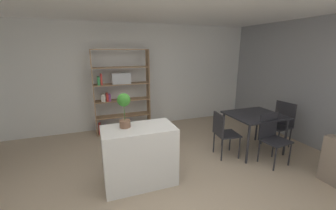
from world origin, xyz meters
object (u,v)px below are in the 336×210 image
Objects in this scene: potted_plant_on_island at (124,107)px; dining_chair_window_side at (281,121)px; open_bookshelf at (119,91)px; dining_chair_near at (272,134)px; kitchen_island at (139,156)px; dining_table at (255,118)px; dining_chair_island_side at (223,131)px.

dining_chair_window_side is at bearing 3.55° from potted_plant_on_island.
open_bookshelf is 2.24× the size of dining_chair_near.
dining_table is at bearing 6.39° from kitchen_island.
potted_plant_on_island is at bearing -95.44° from open_bookshelf.
dining_chair_near is (0.72, -0.48, 0.02)m from dining_chair_island_side.
open_bookshelf reaches higher than potted_plant_on_island.
dining_chair_island_side is at bearing 139.57° from dining_chair_near.
dining_chair_island_side is at bearing 6.21° from potted_plant_on_island.
kitchen_island is 1.73m from dining_chair_island_side.
open_bookshelf is at bearing 47.40° from dining_chair_island_side.
dining_chair_near is (2.42, -0.20, 0.09)m from kitchen_island.
dining_chair_near is (-0.75, -0.49, -0.01)m from dining_chair_window_side.
kitchen_island reaches higher than dining_table.
dining_table is 0.76m from dining_chair_window_side.
kitchen_island is at bearing 168.90° from dining_chair_near.
dining_chair_window_side is 1.04× the size of dining_chair_near.
kitchen_island is 2.36m from open_bookshelf.
dining_table is (2.61, 0.19, -0.54)m from potted_plant_on_island.
dining_chair_near reaches higher than dining_table.
open_bookshelf is 3.76m from dining_chair_window_side.
dining_chair_window_side is (1.47, 0.00, 0.03)m from dining_chair_island_side.
open_bookshelf is at bearing -130.21° from dining_chair_window_side.
open_bookshelf is 2.15× the size of dining_chair_window_side.
dining_chair_window_side is at bearing -82.46° from dining_chair_island_side.
open_bookshelf is (0.21, 2.20, -0.17)m from potted_plant_on_island.
dining_chair_island_side is (1.70, 0.28, 0.07)m from kitchen_island.
open_bookshelf reaches higher than dining_chair_island_side.
dining_chair_window_side is at bearing 26.52° from dining_chair_near.
kitchen_island is 2.10× the size of potted_plant_on_island.
dining_chair_window_side is (3.17, 0.29, 0.10)m from kitchen_island.
potted_plant_on_island is (-0.18, 0.08, 0.78)m from kitchen_island.
dining_chair_near reaches higher than dining_chair_island_side.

